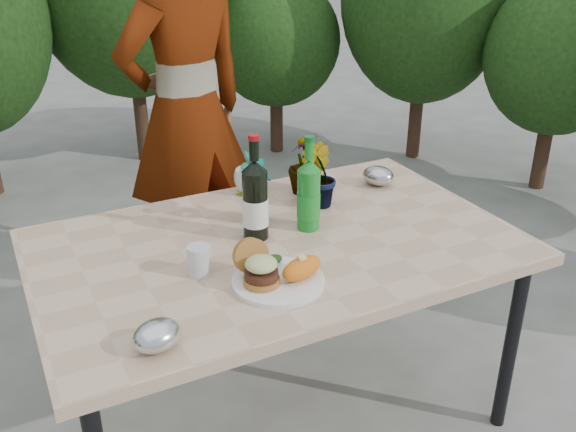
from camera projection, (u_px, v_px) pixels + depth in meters
name	position (u px, v px, depth m)	size (l,w,h in m)	color
ground	(279.00, 412.00, 2.49)	(80.00, 80.00, 0.00)	slate
patio_table	(277.00, 256.00, 2.19)	(1.60, 1.00, 0.75)	#CDA889
shrub_hedge	(152.00, 38.00, 3.37)	(6.93, 5.05, 2.16)	#382316
dinner_plate	(278.00, 281.00, 1.92)	(0.28, 0.28, 0.01)	white
burger_stack	(259.00, 267.00, 1.89)	(0.11, 0.16, 0.11)	#B7722D
sweet_potato	(302.00, 268.00, 1.91)	(0.15, 0.08, 0.06)	orange
grilled_veg	(270.00, 261.00, 1.99)	(0.08, 0.05, 0.03)	olive
wine_bottle	(255.00, 201.00, 2.13)	(0.09, 0.09, 0.37)	black
sparkling_water	(309.00, 196.00, 2.20)	(0.08, 0.08, 0.34)	#177F24
plastic_cup	(199.00, 260.00, 1.95)	(0.07, 0.07, 0.10)	silver
seedling_left	(256.00, 188.00, 2.25)	(0.14, 0.09, 0.26)	#265B1F
seedling_mid	(319.00, 176.00, 2.38)	(0.13, 0.11, 0.24)	#235C1F
seedling_right	(305.00, 164.00, 2.49)	(0.14, 0.14, 0.24)	#255F20
blue_bowl	(250.00, 181.00, 2.52)	(0.12, 0.12, 0.10)	silver
foil_packet_left	(157.00, 335.00, 1.62)	(0.13, 0.11, 0.08)	silver
foil_packet_right	(378.00, 176.00, 2.59)	(0.13, 0.11, 0.08)	#AFB2B7
person	(187.00, 113.00, 2.92)	(0.67, 0.44, 1.84)	#A36951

